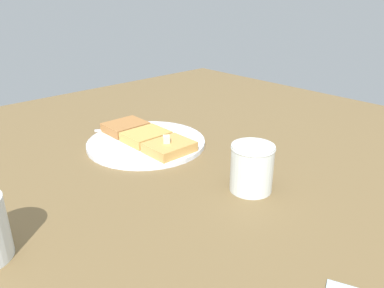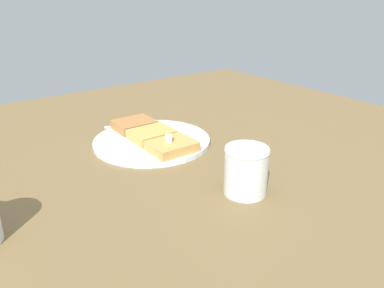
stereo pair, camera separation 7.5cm
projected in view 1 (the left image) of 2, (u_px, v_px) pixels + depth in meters
table_surface at (198, 154)px, 84.57cm from camera, size 129.03×129.03×2.57cm
plate at (146, 142)px, 85.83cm from camera, size 26.89×26.89×1.04cm
toast_slice_left at (170, 147)px, 79.51cm from camera, size 7.89×9.46×2.09cm
toast_slice_middle at (146, 136)px, 85.25cm from camera, size 7.89×9.46×2.09cm
toast_slice_right at (126, 127)px, 90.98cm from camera, size 7.89×9.46×2.09cm
butter_pat_primary at (166, 139)px, 78.72cm from camera, size 2.08×2.05×1.56cm
fork at (132, 128)px, 92.60cm from camera, size 9.60×14.38×0.36cm
syrup_jar at (252, 169)px, 65.58cm from camera, size 7.73×7.73×8.54cm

